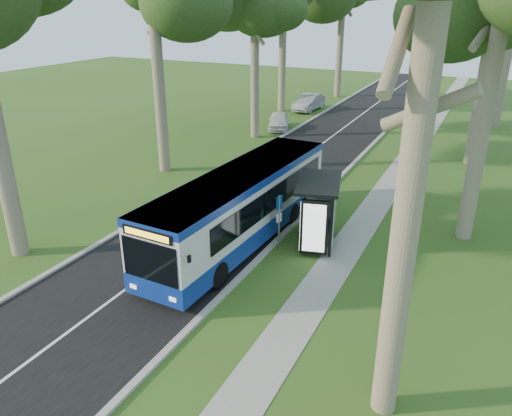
{
  "coord_description": "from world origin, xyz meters",
  "views": [
    {
      "loc": [
        7.92,
        -16.73,
        10.08
      ],
      "look_at": [
        -0.89,
        1.46,
        1.6
      ],
      "focal_mm": 35.0,
      "sensor_mm": 36.0,
      "label": 1
    }
  ],
  "objects_px": {
    "bus_stop_sign": "(279,215)",
    "car_silver": "(309,102)",
    "bus_shelter": "(318,203)",
    "bus": "(241,207)",
    "litter_bin": "(328,197)",
    "car_white": "(279,121)"
  },
  "relations": [
    {
      "from": "bus_stop_sign",
      "to": "car_silver",
      "type": "xyz_separation_m",
      "value": [
        -9.01,
        28.18,
        -0.77
      ]
    },
    {
      "from": "bus_shelter",
      "to": "car_silver",
      "type": "xyz_separation_m",
      "value": [
        -10.43,
        27.31,
        -1.26
      ]
    },
    {
      "from": "bus",
      "to": "litter_bin",
      "type": "distance_m",
      "value": 6.26
    },
    {
      "from": "bus_shelter",
      "to": "car_white",
      "type": "height_order",
      "value": "bus_shelter"
    },
    {
      "from": "litter_bin",
      "to": "car_silver",
      "type": "distance_m",
      "value": 24.48
    },
    {
      "from": "bus_stop_sign",
      "to": "litter_bin",
      "type": "xyz_separation_m",
      "value": [
        0.39,
        5.58,
        -1.08
      ]
    },
    {
      "from": "bus",
      "to": "car_white",
      "type": "bearing_deg",
      "value": 111.76
    },
    {
      "from": "litter_bin",
      "to": "car_silver",
      "type": "height_order",
      "value": "car_silver"
    },
    {
      "from": "bus",
      "to": "bus_shelter",
      "type": "height_order",
      "value": "bus"
    },
    {
      "from": "bus",
      "to": "bus_stop_sign",
      "type": "relative_size",
      "value": 5.03
    },
    {
      "from": "bus_shelter",
      "to": "car_white",
      "type": "xyz_separation_m",
      "value": [
        -10.05,
        19.06,
        -1.34
      ]
    },
    {
      "from": "bus_stop_sign",
      "to": "bus_shelter",
      "type": "distance_m",
      "value": 1.73
    },
    {
      "from": "car_white",
      "to": "bus_shelter",
      "type": "bearing_deg",
      "value": -83.74
    },
    {
      "from": "car_silver",
      "to": "bus_shelter",
      "type": "bearing_deg",
      "value": -65.55
    },
    {
      "from": "car_white",
      "to": "car_silver",
      "type": "distance_m",
      "value": 8.26
    },
    {
      "from": "car_silver",
      "to": "bus",
      "type": "bearing_deg",
      "value": -72.04
    },
    {
      "from": "bus",
      "to": "litter_bin",
      "type": "relative_size",
      "value": 13.47
    },
    {
      "from": "bus_shelter",
      "to": "litter_bin",
      "type": "xyz_separation_m",
      "value": [
        -1.02,
        4.71,
        -1.56
      ]
    },
    {
      "from": "car_silver",
      "to": "car_white",
      "type": "bearing_deg",
      "value": -83.85
    },
    {
      "from": "car_white",
      "to": "car_silver",
      "type": "xyz_separation_m",
      "value": [
        -0.37,
        8.25,
        0.08
      ]
    },
    {
      "from": "litter_bin",
      "to": "car_white",
      "type": "height_order",
      "value": "car_white"
    },
    {
      "from": "bus_stop_sign",
      "to": "litter_bin",
      "type": "distance_m",
      "value": 5.7
    }
  ]
}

